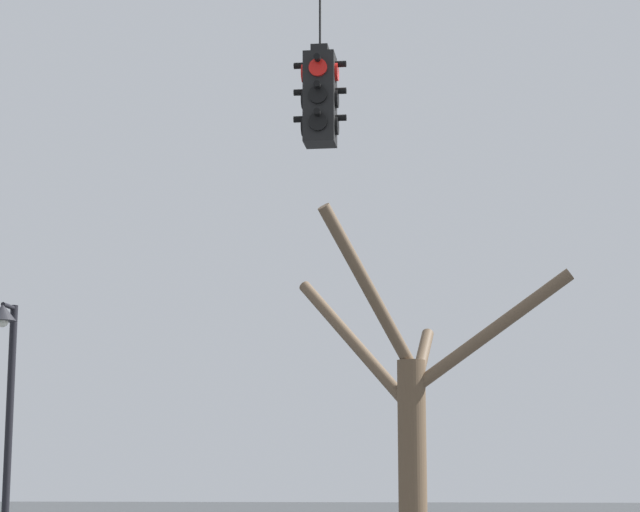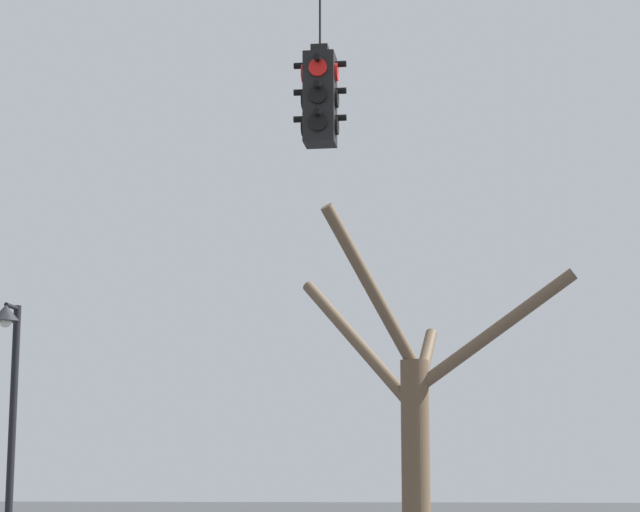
% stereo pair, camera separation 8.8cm
% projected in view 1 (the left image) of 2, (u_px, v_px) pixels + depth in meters
% --- Properties ---
extents(traffic_light_over_intersection, '(0.58, 0.58, 2.65)m').
position_uv_depth(traffic_light_over_intersection, '(320.00, 97.00, 13.62)').
color(traffic_light_over_intersection, black).
extents(street_lamp, '(0.44, 0.76, 4.53)m').
position_uv_depth(street_lamp, '(5.00, 383.00, 19.52)').
color(street_lamp, black).
rests_on(street_lamp, ground_plane).
extents(bare_tree, '(5.00, 3.38, 6.30)m').
position_uv_depth(bare_tree, '(410.00, 415.00, 21.20)').
color(bare_tree, brown).
rests_on(bare_tree, ground_plane).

